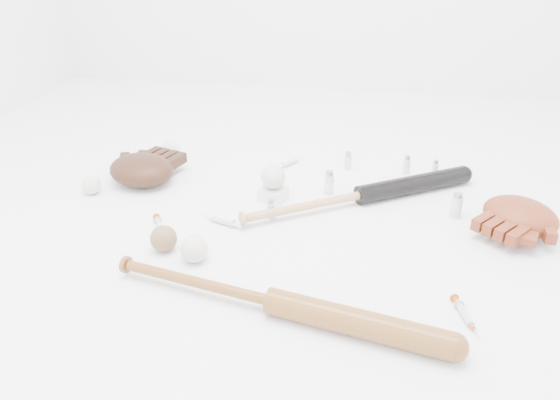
% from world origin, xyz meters
% --- Properties ---
extents(bat_dark, '(0.78, 0.52, 0.06)m').
position_xyz_m(bat_dark, '(0.21, 0.18, 0.03)').
color(bat_dark, black).
rests_on(bat_dark, ground).
extents(bat_wood, '(0.89, 0.25, 0.07)m').
position_xyz_m(bat_wood, '(0.02, -0.42, 0.03)').
color(bat_wood, brown).
rests_on(bat_wood, ground).
extents(glove_dark, '(0.36, 0.36, 0.10)m').
position_xyz_m(glove_dark, '(-0.56, 0.21, 0.05)').
color(glove_dark, black).
rests_on(glove_dark, ground).
extents(glove_tan, '(0.38, 0.38, 0.10)m').
position_xyz_m(glove_tan, '(0.70, 0.09, 0.05)').
color(glove_tan, maroon).
rests_on(glove_tan, ground).
extents(trading_card, '(0.06, 0.08, 0.00)m').
position_xyz_m(trading_card, '(-0.70, 0.39, 0.00)').
color(trading_card, gold).
rests_on(trading_card, ground).
extents(pedestal, '(0.10, 0.10, 0.04)m').
position_xyz_m(pedestal, '(-0.08, 0.16, 0.02)').
color(pedestal, white).
rests_on(pedestal, ground).
extents(baseball_on_pedestal, '(0.08, 0.08, 0.08)m').
position_xyz_m(baseball_on_pedestal, '(-0.08, 0.16, 0.09)').
color(baseball_on_pedestal, silver).
rests_on(baseball_on_pedestal, pedestal).
extents(baseball_left, '(0.06, 0.06, 0.06)m').
position_xyz_m(baseball_left, '(-0.70, 0.10, 0.03)').
color(baseball_left, silver).
rests_on(baseball_left, ground).
extents(baseball_upper, '(0.08, 0.08, 0.08)m').
position_xyz_m(baseball_upper, '(-0.53, 0.43, 0.04)').
color(baseball_upper, silver).
rests_on(baseball_upper, ground).
extents(baseball_mid, '(0.08, 0.08, 0.08)m').
position_xyz_m(baseball_mid, '(-0.23, -0.24, 0.04)').
color(baseball_mid, silver).
rests_on(baseball_mid, ground).
extents(baseball_aged, '(0.08, 0.08, 0.08)m').
position_xyz_m(baseball_aged, '(-0.33, -0.20, 0.04)').
color(baseball_aged, brown).
rests_on(baseball_aged, ground).
extents(syringe_0, '(0.10, 0.14, 0.02)m').
position_xyz_m(syringe_0, '(-0.39, -0.09, 0.01)').
color(syringe_0, '#ADBCC6').
rests_on(syringe_0, ground).
extents(syringe_1, '(0.16, 0.08, 0.02)m').
position_xyz_m(syringe_1, '(-0.20, -0.03, 0.01)').
color(syringe_1, '#ADBCC6').
rests_on(syringe_1, ground).
extents(syringe_2, '(0.11, 0.14, 0.02)m').
position_xyz_m(syringe_2, '(-0.06, 0.45, 0.01)').
color(syringe_2, '#ADBCC6').
rests_on(syringe_2, ground).
extents(syringe_3, '(0.07, 0.16, 0.02)m').
position_xyz_m(syringe_3, '(0.48, -0.36, 0.01)').
color(syringe_3, '#ADBCC6').
rests_on(syringe_3, ground).
extents(vial_0, '(0.03, 0.03, 0.07)m').
position_xyz_m(vial_0, '(0.37, 0.45, 0.03)').
color(vial_0, silver).
rests_on(vial_0, ground).
extents(vial_1, '(0.02, 0.02, 0.06)m').
position_xyz_m(vial_1, '(0.48, 0.45, 0.03)').
color(vial_1, silver).
rests_on(vial_1, ground).
extents(vial_2, '(0.03, 0.03, 0.08)m').
position_xyz_m(vial_2, '(0.10, 0.24, 0.04)').
color(vial_2, silver).
rests_on(vial_2, ground).
extents(vial_3, '(0.04, 0.04, 0.08)m').
position_xyz_m(vial_3, '(0.52, 0.14, 0.04)').
color(vial_3, silver).
rests_on(vial_3, ground).
extents(vial_4, '(0.03, 0.03, 0.06)m').
position_xyz_m(vial_4, '(-0.06, 0.04, 0.03)').
color(vial_4, silver).
rests_on(vial_4, ground).
extents(vial_5, '(0.03, 0.03, 0.07)m').
position_xyz_m(vial_5, '(0.16, 0.45, 0.04)').
color(vial_5, silver).
rests_on(vial_5, ground).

